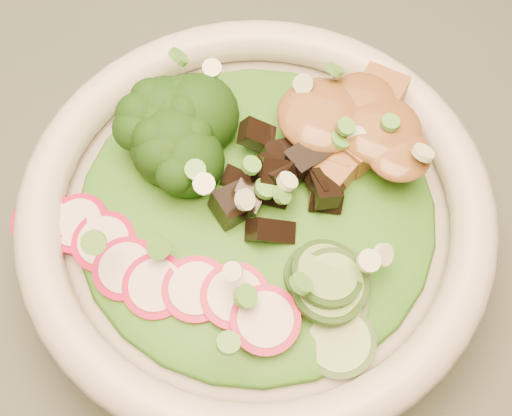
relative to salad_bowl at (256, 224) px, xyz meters
The scene contains 9 objects.
salad_bowl is the anchor object (origin of this frame).
lettuce_bed 0.02m from the salad_bowl, ahead, with size 0.21×0.21×0.02m, color #186114.
broccoli_florets 0.07m from the salad_bowl, 159.58° to the left, with size 0.08×0.07×0.04m, color black, non-canonical shape.
radish_slices 0.07m from the salad_bowl, 109.98° to the right, with size 0.11×0.04×0.02m, color #AD0D38, non-canonical shape.
cucumber_slices 0.07m from the salad_bowl, 23.69° to the right, with size 0.07×0.07×0.04m, color #80AD60, non-canonical shape.
mushroom_heap 0.04m from the salad_bowl, 67.47° to the left, with size 0.07×0.07×0.04m, color black, non-canonical shape.
tofu_cubes 0.07m from the salad_bowl, 65.98° to the left, with size 0.09×0.06×0.04m, color brown, non-canonical shape.
peanut_sauce 0.08m from the salad_bowl, 65.98° to the left, with size 0.07×0.06×0.02m, color brown.
scallion_garnish 0.05m from the salad_bowl, ahead, with size 0.19×0.19×0.02m, color #52A239, non-canonical shape.
Camera 1 is at (0.29, -0.11, 1.17)m, focal length 50.00 mm.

